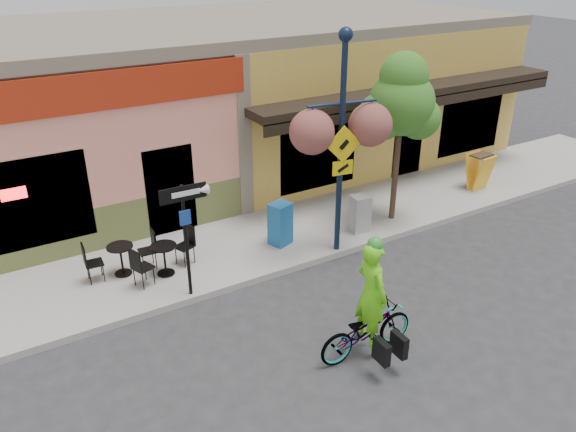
% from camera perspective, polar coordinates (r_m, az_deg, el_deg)
% --- Properties ---
extents(ground, '(90.00, 90.00, 0.00)m').
position_cam_1_polar(ground, '(12.69, 6.99, -5.02)').
color(ground, '#2D2D30').
rests_on(ground, ground).
extents(sidewalk, '(24.00, 3.00, 0.15)m').
position_cam_1_polar(sidewalk, '(14.07, 2.09, -1.19)').
color(sidewalk, '#9E9B93').
rests_on(sidewalk, ground).
extents(curb, '(24.00, 0.12, 0.15)m').
position_cam_1_polar(curb, '(13.03, 5.55, -3.68)').
color(curb, '#A8A59E').
rests_on(curb, ground).
extents(building, '(18.20, 8.20, 4.50)m').
position_cam_1_polar(building, '(17.90, -7.57, 12.03)').
color(building, '#EA8A74').
rests_on(building, ground).
extents(bicycle, '(1.87, 0.70, 0.97)m').
position_cam_1_polar(bicycle, '(9.97, 7.96, -11.37)').
color(bicycle, maroon).
rests_on(bicycle, ground).
extents(cyclist_rider, '(0.48, 0.72, 1.93)m').
position_cam_1_polar(cyclist_rider, '(9.72, 8.37, -9.04)').
color(cyclist_rider, '#64E418').
rests_on(cyclist_rider, ground).
extents(lamp_post, '(1.65, 0.87, 4.91)m').
position_cam_1_polar(lamp_post, '(12.01, 5.39, 6.96)').
color(lamp_post, '#111E37').
rests_on(lamp_post, sidewalk).
extents(one_way_sign, '(0.91, 0.22, 2.37)m').
position_cam_1_polar(one_way_sign, '(10.96, -10.29, -2.59)').
color(one_way_sign, black).
rests_on(one_way_sign, sidewalk).
extents(cafe_set_left, '(1.51, 0.82, 0.88)m').
position_cam_1_polar(cafe_set_left, '(12.31, -16.61, -3.90)').
color(cafe_set_left, black).
rests_on(cafe_set_left, sidewalk).
extents(cafe_set_right, '(1.65, 1.22, 0.89)m').
position_cam_1_polar(cafe_set_right, '(12.08, -12.46, -3.93)').
color(cafe_set_right, black).
rests_on(cafe_set_right, sidewalk).
extents(newspaper_box_blue, '(0.57, 0.54, 1.02)m').
position_cam_1_polar(newspaper_box_blue, '(12.96, -0.79, -0.79)').
color(newspaper_box_blue, '#1A5F9E').
rests_on(newspaper_box_blue, sidewalk).
extents(newspaper_box_grey, '(0.47, 0.43, 0.91)m').
position_cam_1_polar(newspaper_box_grey, '(13.70, 7.30, 0.28)').
color(newspaper_box_grey, '#9D9D9D').
rests_on(newspaper_box_grey, sidewalk).
extents(street_tree, '(1.89, 1.89, 4.23)m').
position_cam_1_polar(street_tree, '(13.87, 11.16, 7.71)').
color(street_tree, '#3D7A26').
rests_on(street_tree, sidewalk).
extents(sandwich_board, '(0.66, 0.51, 1.04)m').
position_cam_1_polar(sandwich_board, '(16.76, 19.34, 4.11)').
color(sandwich_board, yellow).
rests_on(sandwich_board, sidewalk).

